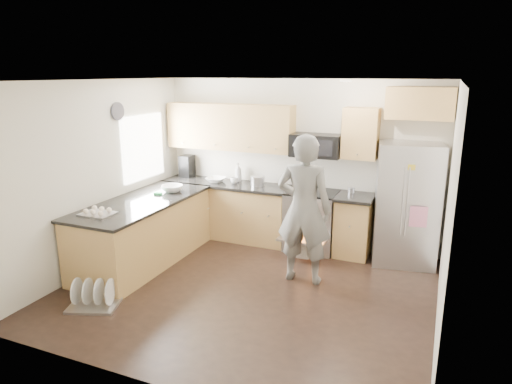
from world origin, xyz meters
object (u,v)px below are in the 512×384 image
at_px(stove_range, 312,207).
at_px(dish_rack, 94,299).
at_px(refrigerator, 406,204).
at_px(person, 304,209).

distance_m(stove_range, dish_rack, 3.39).
distance_m(refrigerator, dish_rack, 4.34).
height_order(person, dish_rack, person).
distance_m(stove_range, refrigerator, 1.39).
relative_size(refrigerator, dish_rack, 2.59).
height_order(stove_range, person, person).
relative_size(stove_range, dish_rack, 2.64).
xyz_separation_m(stove_range, refrigerator, (1.37, 0.01, 0.20)).
height_order(stove_range, dish_rack, stove_range).
bearing_deg(stove_range, refrigerator, 0.31).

